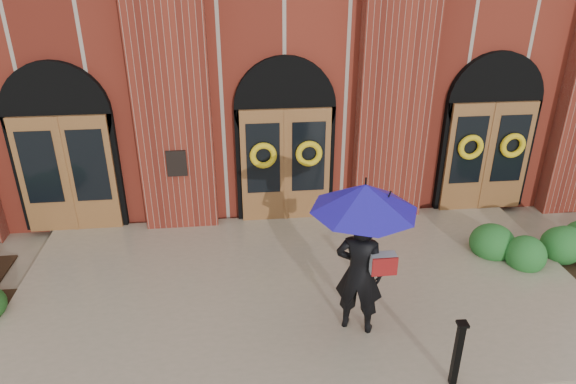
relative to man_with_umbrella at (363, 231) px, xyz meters
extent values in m
plane|color=gray|center=(-0.72, 1.05, -1.89)|extent=(90.00, 90.00, 0.00)
cube|color=gray|center=(-0.72, 1.20, -1.82)|extent=(10.00, 5.30, 0.15)
cube|color=maroon|center=(-0.72, 9.95, 1.61)|extent=(16.00, 12.00, 7.00)
cube|color=black|center=(-2.97, 3.52, -0.24)|extent=(0.40, 0.05, 0.55)
cube|color=maroon|center=(-2.97, 3.78, 1.61)|extent=(1.50, 0.45, 7.00)
cube|color=maroon|center=(1.53, 3.78, 1.61)|extent=(1.50, 0.45, 7.00)
cube|color=#915D2F|center=(-5.22, 3.76, -0.49)|extent=(1.90, 0.10, 2.50)
cylinder|color=black|center=(-5.22, 3.90, 0.76)|extent=(2.10, 0.22, 2.10)
cube|color=#915D2F|center=(-0.72, 3.76, -0.49)|extent=(1.90, 0.10, 2.50)
cylinder|color=black|center=(-0.72, 3.90, 0.76)|extent=(2.10, 0.22, 2.10)
cube|color=#915D2F|center=(3.78, 3.76, -0.49)|extent=(1.90, 0.10, 2.50)
cylinder|color=black|center=(3.78, 3.90, 0.76)|extent=(2.10, 0.22, 2.10)
torus|color=yellow|center=(-1.20, 3.64, -0.19)|extent=(0.57, 0.13, 0.57)
torus|color=yellow|center=(-0.24, 3.64, -0.19)|extent=(0.57, 0.13, 0.57)
torus|color=yellow|center=(3.30, 3.64, -0.19)|extent=(0.57, 0.13, 0.57)
torus|color=yellow|center=(4.26, 3.64, -0.19)|extent=(0.57, 0.13, 0.57)
imported|color=black|center=(0.00, 0.00, -0.73)|extent=(0.87, 0.75, 2.02)
cone|color=#1D1399|center=(0.00, 0.00, 0.54)|extent=(2.07, 2.07, 0.40)
cylinder|color=black|center=(0.05, -0.05, 0.01)|extent=(0.02, 0.02, 0.67)
cube|color=#B2B6B8|center=(0.29, -0.16, -0.46)|extent=(0.42, 0.33, 0.30)
cube|color=maroon|center=(0.29, -0.27, -0.46)|extent=(0.36, 0.18, 0.30)
cube|color=black|center=(1.06, -1.30, -1.24)|extent=(0.09, 0.09, 1.01)
cube|color=black|center=(1.06, -1.30, -0.72)|extent=(0.15, 0.15, 0.04)
ellipsoid|color=#215D23|center=(4.48, 1.55, -1.55)|extent=(2.65, 1.06, 0.68)
camera|label=1|loc=(-1.78, -6.30, 3.70)|focal=32.00mm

